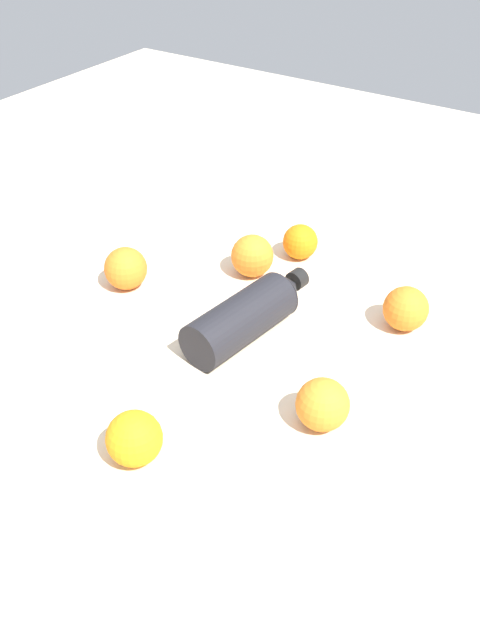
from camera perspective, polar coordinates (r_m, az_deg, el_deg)
ground_plane at (r=1.04m, az=0.36°, el=-2.42°), size 2.40×2.40×0.00m
water_bottle at (r=1.04m, az=0.85°, el=0.58°), size 0.26×0.11×0.08m
orange_0 at (r=1.19m, az=1.05°, el=5.47°), size 0.08×0.08×0.08m
orange_1 at (r=0.90m, az=7.03°, el=-7.13°), size 0.07×0.07×0.07m
orange_2 at (r=1.17m, az=-9.68°, el=4.34°), size 0.07×0.07×0.07m
orange_3 at (r=0.86m, az=-8.97°, el=-9.91°), size 0.07×0.07×0.07m
orange_4 at (r=1.24m, az=5.14°, el=6.63°), size 0.06×0.06×0.06m
orange_5 at (r=1.09m, az=13.89°, el=0.94°), size 0.07×0.07×0.07m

